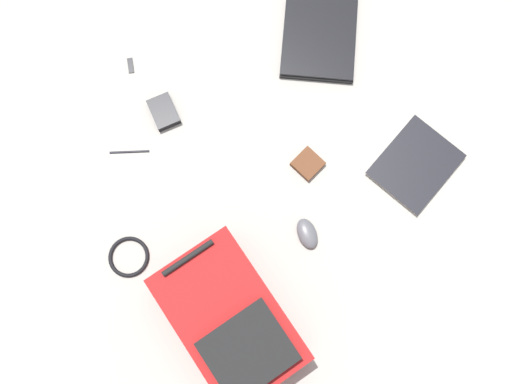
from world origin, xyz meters
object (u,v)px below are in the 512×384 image
(backpack, at_px, (231,320))
(laptop, at_px, (319,34))
(cable_coil, at_px, (129,257))
(book_comic, at_px, (415,165))
(pen_black, at_px, (129,152))
(computer_mouse, at_px, (307,233))
(earbud_pouch, at_px, (307,163))
(usb_stick, at_px, (130,65))
(power_brick, at_px, (164,112))

(backpack, bearing_deg, laptop, 52.31)
(backpack, distance_m, cable_coil, 0.39)
(book_comic, relative_size, pen_black, 2.55)
(pen_black, bearing_deg, computer_mouse, -45.85)
(earbud_pouch, bearing_deg, usb_stick, 129.26)
(backpack, height_order, power_brick, backpack)
(pen_black, bearing_deg, usb_stick, 71.36)
(power_brick, height_order, earbud_pouch, power_brick)
(power_brick, height_order, pen_black, power_brick)
(laptop, height_order, usb_stick, laptop)
(laptop, xyz_separation_m, cable_coil, (-0.85, -0.50, -0.01))
(backpack, xyz_separation_m, earbud_pouch, (0.40, 0.38, -0.08))
(cable_coil, height_order, power_brick, power_brick)
(laptop, xyz_separation_m, usb_stick, (-0.65, 0.13, -0.01))
(laptop, relative_size, usb_stick, 7.46)
(computer_mouse, bearing_deg, laptop, 65.13)
(laptop, bearing_deg, earbud_pouch, -116.93)
(book_comic, xyz_separation_m, cable_coil, (-0.97, 0.05, -0.00))
(usb_stick, bearing_deg, cable_coil, -108.38)
(book_comic, distance_m, computer_mouse, 0.43)
(computer_mouse, bearing_deg, earbud_pouch, 68.36)
(laptop, xyz_separation_m, earbud_pouch, (-0.21, -0.41, -0.01))
(backpack, relative_size, computer_mouse, 5.02)
(earbud_pouch, height_order, usb_stick, earbud_pouch)
(laptop, bearing_deg, power_brick, -172.52)
(computer_mouse, relative_size, cable_coil, 0.77)
(book_comic, height_order, earbud_pouch, earbud_pouch)
(book_comic, bearing_deg, usb_stick, 138.99)
(power_brick, bearing_deg, pen_black, -150.08)
(backpack, xyz_separation_m, pen_black, (-0.13, 0.63, -0.09))
(pen_black, bearing_deg, laptop, 12.49)
(pen_black, bearing_deg, earbud_pouch, -24.51)
(laptop, bearing_deg, pen_black, -167.51)
(backpack, relative_size, usb_stick, 9.11)
(cable_coil, relative_size, pen_black, 0.99)
(pen_black, bearing_deg, cable_coil, -108.15)
(computer_mouse, bearing_deg, power_brick, 118.83)
(cable_coil, bearing_deg, laptop, 30.15)
(cable_coil, bearing_deg, usb_stick, 71.62)
(earbud_pouch, bearing_deg, cable_coil, -172.42)
(laptop, distance_m, cable_coil, 0.99)
(backpack, height_order, laptop, backpack)
(book_comic, relative_size, usb_stick, 6.09)
(laptop, xyz_separation_m, power_brick, (-0.59, -0.08, -0.00))
(power_brick, relative_size, pen_black, 0.84)
(power_brick, bearing_deg, laptop, 7.48)
(pen_black, distance_m, earbud_pouch, 0.59)
(backpack, xyz_separation_m, computer_mouse, (0.32, 0.17, -0.08))
(computer_mouse, relative_size, usb_stick, 1.82)
(book_comic, bearing_deg, laptop, 102.67)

